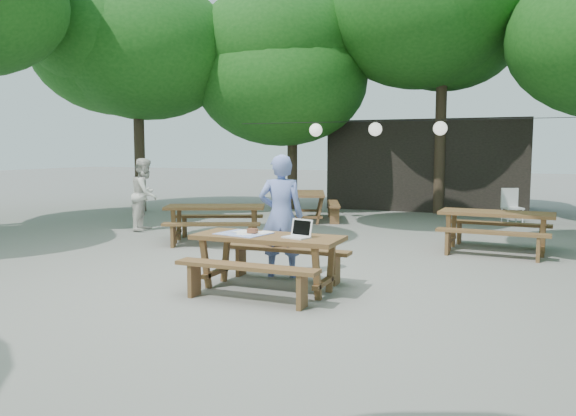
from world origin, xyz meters
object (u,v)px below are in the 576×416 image
at_px(main_picnic_table, 268,262).
at_px(woman, 281,216).
at_px(plastic_chair, 512,214).
at_px(second_person, 145,194).
at_px(picnic_table_nw, 215,223).

height_order(main_picnic_table, woman, woman).
xyz_separation_m(woman, plastic_chair, (3.05, 7.78, -0.66)).
distance_m(woman, second_person, 5.83).
height_order(picnic_table_nw, woman, woman).
distance_m(second_person, plastic_chair, 9.17).
relative_size(woman, plastic_chair, 2.03).
xyz_separation_m(second_person, plastic_chair, (7.93, 4.58, -0.59)).
bearing_deg(main_picnic_table, plastic_chair, 71.45).
height_order(main_picnic_table, plastic_chair, plastic_chair).
height_order(picnic_table_nw, plastic_chair, plastic_chair).
bearing_deg(picnic_table_nw, second_person, 137.47).
bearing_deg(second_person, plastic_chair, -76.97).
xyz_separation_m(picnic_table_nw, woman, (2.51, -2.38, 0.52)).
height_order(second_person, plastic_chair, second_person).
xyz_separation_m(picnic_table_nw, second_person, (-2.36, 0.82, 0.46)).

